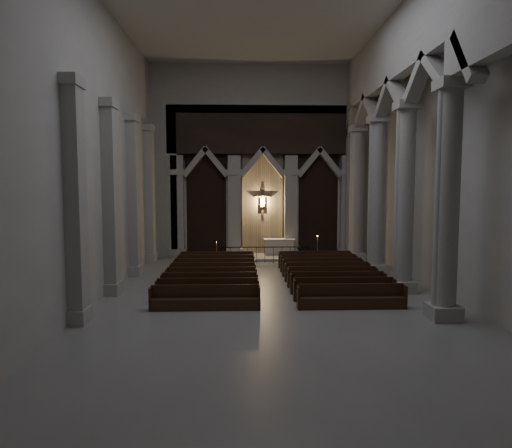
# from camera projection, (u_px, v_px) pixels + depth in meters

# --- Properties ---
(room) EXTENTS (24.00, 24.10, 12.00)m
(room) POSITION_uv_depth(u_px,v_px,m) (277.00, 104.00, 17.19)
(room) COLOR gray
(room) RESTS_ON ground
(sanctuary_wall) EXTENTS (14.00, 0.77, 12.00)m
(sanctuary_wall) POSITION_uv_depth(u_px,v_px,m) (263.00, 152.00, 28.76)
(sanctuary_wall) COLOR #A4A199
(sanctuary_wall) RESTS_ON ground
(right_arcade) EXTENTS (1.00, 24.00, 12.00)m
(right_arcade) POSITION_uv_depth(u_px,v_px,m) (408.00, 105.00, 18.67)
(right_arcade) COLOR #A4A199
(right_arcade) RESTS_ON ground
(left_pilasters) EXTENTS (0.60, 13.00, 8.03)m
(left_pilasters) POSITION_uv_depth(u_px,v_px,m) (123.00, 199.00, 20.77)
(left_pilasters) COLOR #A4A199
(left_pilasters) RESTS_ON ground
(sanctuary_step) EXTENTS (8.50, 2.60, 0.15)m
(sanctuary_step) POSITION_uv_depth(u_px,v_px,m) (263.00, 257.00, 28.39)
(sanctuary_step) COLOR #A4A199
(sanctuary_step) RESTS_ON ground
(altar) EXTENTS (1.96, 0.78, 1.00)m
(altar) POSITION_uv_depth(u_px,v_px,m) (279.00, 246.00, 28.96)
(altar) COLOR beige
(altar) RESTS_ON sanctuary_step
(altar_rail) EXTENTS (5.10, 0.09, 1.00)m
(altar_rail) POSITION_uv_depth(u_px,v_px,m) (265.00, 252.00, 26.51)
(altar_rail) COLOR black
(altar_rail) RESTS_ON ground
(candle_stand_left) EXTENTS (0.21, 0.21, 1.27)m
(candle_stand_left) POSITION_uv_depth(u_px,v_px,m) (217.00, 257.00, 26.60)
(candle_stand_left) COLOR #B28036
(candle_stand_left) RESTS_ON ground
(candle_stand_right) EXTENTS (0.26, 0.26, 1.55)m
(candle_stand_right) POSITION_uv_depth(u_px,v_px,m) (317.00, 254.00, 27.23)
(candle_stand_right) COLOR #B28036
(candle_stand_right) RESTS_ON ground
(pews) EXTENTS (9.44, 8.83, 0.90)m
(pews) POSITION_uv_depth(u_px,v_px,m) (271.00, 278.00, 20.96)
(pews) COLOR black
(pews) RESTS_ON ground
(worshipper) EXTENTS (0.50, 0.36, 1.28)m
(worshipper) POSITION_uv_depth(u_px,v_px,m) (300.00, 258.00, 24.66)
(worshipper) COLOR black
(worshipper) RESTS_ON ground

